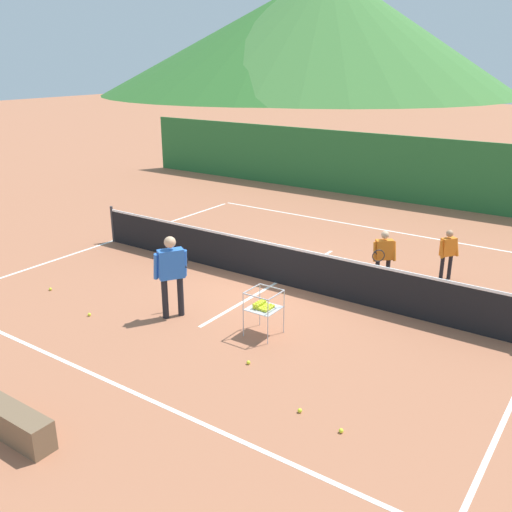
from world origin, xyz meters
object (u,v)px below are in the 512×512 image
Objects in this scene: tennis_ball_0 at (161,277)px; student_0 at (384,253)px; tennis_ball_3 at (341,431)px; tennis_ball_1 at (300,411)px; ball_cart at (263,306)px; tennis_ball_4 at (89,314)px; tennis_net at (276,263)px; student_1 at (448,250)px; tennis_ball_2 at (248,362)px; instructor at (171,269)px; courtside_bench at (12,422)px; tennis_ball_5 at (50,289)px.

student_0 is at bearing 29.08° from tennis_ball_0.
tennis_ball_1 is at bearing 173.36° from tennis_ball_3.
ball_cart is at bearing 136.30° from tennis_ball_1.
tennis_ball_1 is at bearing -4.60° from tennis_ball_4.
tennis_ball_4 is (-3.40, -1.38, -0.56)m from ball_cart.
tennis_net is 165.78× the size of tennis_ball_4.
tennis_ball_0 is 1.00× the size of tennis_ball_3.
student_1 is 18.34× the size of tennis_ball_2.
tennis_ball_2 is at bearing -16.43° from instructor.
tennis_net reaches higher than courtside_bench.
instructor is 25.41× the size of tennis_ball_0.
courtside_bench is at bearing -137.55° from tennis_ball_1.
tennis_ball_2 is 2.33m from tennis_ball_3.
courtside_bench reaches higher than tennis_ball_1.
tennis_ball_4 is at bearing -131.21° from student_1.
instructor reaches higher than tennis_ball_0.
tennis_ball_3 is at bearing -6.57° from tennis_ball_5.
student_1 is at bearing 33.69° from tennis_ball_0.
tennis_ball_2 is (4.10, -2.11, 0.00)m from tennis_ball_0.
tennis_ball_0 is at bearing -150.92° from student_0.
instructor is 1.39× the size of student_1.
courtside_bench is (-1.58, -3.50, 0.20)m from tennis_ball_2.
tennis_net is at bearing 39.64° from tennis_ball_5.
student_0 is at bearing 100.12° from tennis_ball_1.
student_0 is at bearing 36.63° from tennis_ball_5.
tennis_net is 6.94m from courtside_bench.
student_0 is at bearing 48.88° from tennis_ball_4.
tennis_ball_1 is (3.09, -4.15, -0.47)m from tennis_net.
tennis_ball_0 is at bearing 155.13° from tennis_ball_3.
tennis_ball_2 is (-1.46, 0.72, 0.00)m from tennis_ball_1.
tennis_ball_4 is 3.92m from courtside_bench.
tennis_ball_5 is (-5.22, -0.99, -0.56)m from ball_cart.
tennis_ball_5 is 0.05× the size of courtside_bench.
ball_cart reaches higher than tennis_ball_0.
tennis_ball_4 is (-3.83, -0.29, 0.00)m from tennis_ball_2.
tennis_ball_2 is 0.05× the size of courtside_bench.
student_0 is 5.53m from tennis_ball_1.
student_1 is at bearing 48.44° from student_0.
tennis_net reaches higher than tennis_ball_3.
tennis_ball_5 is at bearing 173.43° from tennis_ball_3.
tennis_ball_2 is at bearing 4.32° from tennis_ball_4.
tennis_net reaches higher than tennis_ball_1.
courtside_bench is at bearing -114.35° from tennis_ball_2.
instructor reaches higher than tennis_ball_5.
tennis_ball_5 is 5.43m from courtside_bench.
ball_cart is 1.30m from tennis_ball_2.
tennis_ball_3 and tennis_ball_4 have the same top height.
tennis_net is 9.04× the size of student_1.
student_1 reaches higher than tennis_ball_0.
student_1 reaches higher than tennis_ball_4.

